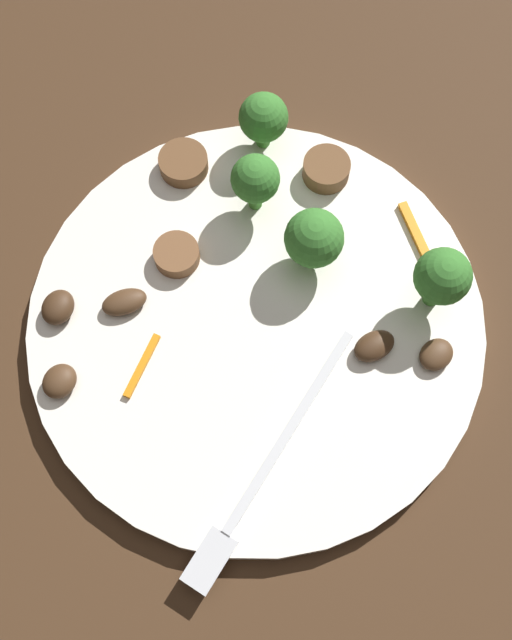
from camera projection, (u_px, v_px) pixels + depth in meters
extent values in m
plane|color=#422B19|center=(256.00, 327.00, 0.51)|extent=(1.40, 1.40, 0.00)
cylinder|color=white|center=(256.00, 324.00, 0.50)|extent=(0.29, 0.29, 0.01)
cube|color=silver|center=(290.00, 429.00, 0.47)|extent=(0.14, 0.03, 0.00)
cube|color=silver|center=(209.00, 561.00, 0.44)|extent=(0.04, 0.02, 0.00)
cylinder|color=#408630|center=(311.00, 251.00, 0.50)|extent=(0.01, 0.01, 0.02)
sphere|color=#387A2D|center=(313.00, 237.00, 0.48)|extent=(0.04, 0.04, 0.04)
cylinder|color=#408630|center=(435.00, 291.00, 0.49)|extent=(0.01, 0.01, 0.03)
sphere|color=#387A2D|center=(443.00, 276.00, 0.47)|extent=(0.04, 0.04, 0.04)
cylinder|color=#408630|center=(255.00, 195.00, 0.52)|extent=(0.01, 0.01, 0.02)
sphere|color=#387A2D|center=(255.00, 179.00, 0.50)|extent=(0.03, 0.03, 0.03)
cylinder|color=#408630|center=(263.00, 134.00, 0.53)|extent=(0.01, 0.01, 0.02)
sphere|color=#387A2D|center=(263.00, 117.00, 0.52)|extent=(0.03, 0.03, 0.03)
cylinder|color=brown|center=(176.00, 255.00, 0.51)|extent=(0.04, 0.04, 0.01)
cylinder|color=brown|center=(326.00, 169.00, 0.53)|extent=(0.04, 0.04, 0.01)
cylinder|color=brown|center=(183.00, 163.00, 0.53)|extent=(0.05, 0.05, 0.01)
ellipsoid|color=#4C331E|center=(59.00, 381.00, 0.48)|extent=(0.03, 0.02, 0.01)
ellipsoid|color=#4C331E|center=(436.00, 354.00, 0.48)|extent=(0.03, 0.02, 0.01)
ellipsoid|color=#422B19|center=(58.00, 307.00, 0.49)|extent=(0.03, 0.03, 0.01)
ellipsoid|color=#422B19|center=(374.00, 346.00, 0.49)|extent=(0.03, 0.03, 0.01)
ellipsoid|color=#4C331E|center=(124.00, 302.00, 0.50)|extent=(0.03, 0.03, 0.01)
cube|color=orange|center=(417.00, 236.00, 0.52)|extent=(0.03, 0.05, 0.00)
cube|color=orange|center=(142.00, 366.00, 0.49)|extent=(0.04, 0.02, 0.00)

